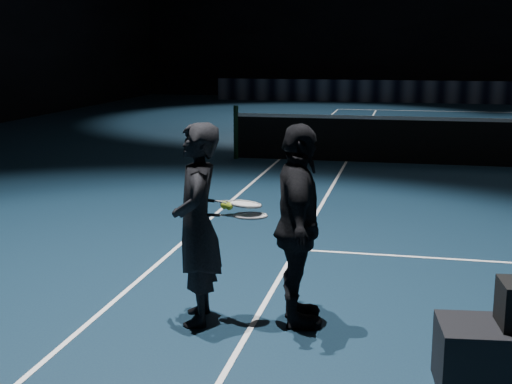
# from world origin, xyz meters

# --- Properties ---
(net_post_left) EXTENTS (0.10, 0.10, 1.10)m
(net_post_left) POSITION_xyz_m (-6.40, 0.00, 0.55)
(net_post_left) COLOR black
(net_post_left) RESTS_ON floor
(sponsor_backdrop) EXTENTS (22.00, 0.15, 0.90)m
(sponsor_backdrop) POSITION_xyz_m (0.00, 15.50, 0.45)
(sponsor_backdrop) COLOR black
(sponsor_backdrop) RESTS_ON floor
(player_a) EXTENTS (0.55, 0.71, 1.71)m
(player_a) POSITION_xyz_m (-4.59, -8.71, 0.86)
(player_a) COLOR black
(player_a) RESTS_ON floor
(player_b) EXTENTS (0.62, 1.07, 1.71)m
(player_b) POSITION_xyz_m (-3.75, -8.59, 0.86)
(player_b) COLOR black
(player_b) RESTS_ON floor
(racket_lower) EXTENTS (0.70, 0.32, 0.03)m
(racket_lower) POSITION_xyz_m (-4.14, -8.64, 0.94)
(racket_lower) COLOR black
(racket_lower) RESTS_ON player_a
(racket_upper) EXTENTS (0.71, 0.36, 0.10)m
(racket_upper) POSITION_xyz_m (-4.20, -8.61, 1.03)
(racket_upper) COLOR black
(racket_upper) RESTS_ON player_b
(tennis_balls) EXTENTS (0.12, 0.10, 0.12)m
(tennis_balls) POSITION_xyz_m (-4.34, -8.67, 1.04)
(tennis_balls) COLOR gold
(tennis_balls) RESTS_ON racket_upper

